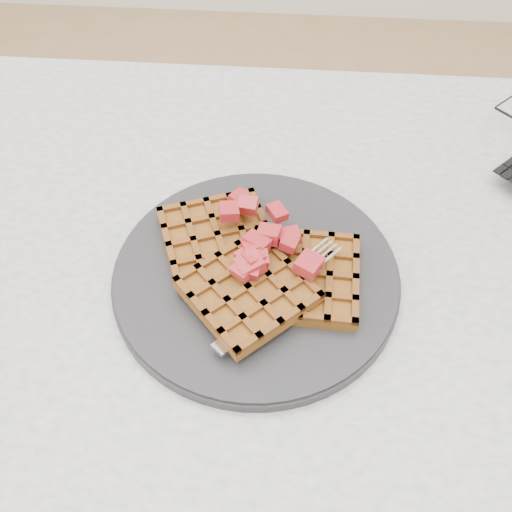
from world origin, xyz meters
name	(u,v)px	position (x,y,z in m)	size (l,w,h in m)	color
ground	(282,490)	(0.00, 0.00, 0.00)	(4.00, 4.00, 0.00)	tan
table	(300,331)	(0.00, 0.00, 0.64)	(1.20, 0.80, 0.75)	silver
plate	(256,275)	(-0.05, -0.01, 0.76)	(0.31, 0.31, 0.02)	black
waffles	(256,266)	(-0.05, -0.01, 0.78)	(0.23, 0.23, 0.03)	brown
strawberry_pile	(256,247)	(-0.05, -0.01, 0.80)	(0.15, 0.15, 0.02)	maroon
fork	(287,294)	(-0.02, -0.04, 0.77)	(0.02, 0.18, 0.02)	silver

